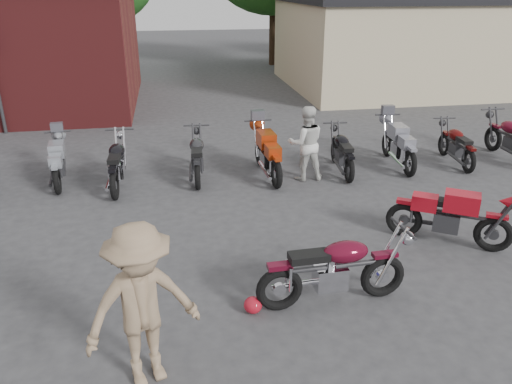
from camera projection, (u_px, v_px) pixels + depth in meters
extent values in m
plane|color=#343436|center=(308.00, 300.00, 7.14)|extent=(90.00, 90.00, 0.00)
cube|color=tan|center=(408.00, 45.00, 21.44)|extent=(10.00, 8.00, 3.50)
ellipsoid|color=#A51120|center=(253.00, 305.00, 6.83)|extent=(0.31, 0.31, 0.24)
imported|color=silver|center=(306.00, 143.00, 11.24)|extent=(0.85, 0.68, 1.71)
imported|color=#8F7458|center=(142.00, 307.00, 5.35)|extent=(1.44, 1.12, 1.97)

